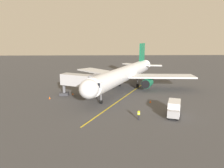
% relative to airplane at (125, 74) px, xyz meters
% --- Properties ---
extents(ground_plane, '(220.00, 220.00, 0.00)m').
position_rel_airplane_xyz_m(ground_plane, '(-0.40, -0.71, -4.00)').
color(ground_plane, '#424244').
extents(apron_lead_in_line, '(17.65, 36.11, 0.01)m').
position_rel_airplane_xyz_m(apron_lead_in_line, '(0.12, 6.25, -4.00)').
color(apron_lead_in_line, yellow).
rests_on(apron_lead_in_line, ground).
extents(airplane, '(31.67, 37.71, 11.50)m').
position_rel_airplane_xyz_m(airplane, '(0.00, 0.00, 0.00)').
color(airplane, silver).
rests_on(airplane, ground).
extents(jet_bridge, '(11.06, 7.14, 5.40)m').
position_rel_airplane_xyz_m(jet_bridge, '(9.75, 7.81, -0.24)').
color(jet_bridge, '#B7B7BC').
rests_on(jet_bridge, ground).
extents(ground_crew_marshaller, '(0.44, 0.32, 1.71)m').
position_rel_airplane_xyz_m(ground_crew_marshaller, '(-0.32, 21.46, -3.12)').
color(ground_crew_marshaller, '#23232D').
rests_on(ground_crew_marshaller, ground).
extents(box_truck_near_nose, '(3.43, 4.99, 2.62)m').
position_rel_airplane_xyz_m(box_truck_near_nose, '(-6.57, 20.00, -2.62)').
color(box_truck_near_nose, '#9E9EA3').
rests_on(box_truck_near_nose, ground).
extents(safety_cone_nose_left, '(0.32, 0.32, 0.55)m').
position_rel_airplane_xyz_m(safety_cone_nose_left, '(-7.39, 17.02, -3.73)').
color(safety_cone_nose_left, '#F2590F').
rests_on(safety_cone_nose_left, ground).
extents(safety_cone_nose_right, '(0.32, 0.32, 0.55)m').
position_rel_airplane_xyz_m(safety_cone_nose_right, '(-4.20, 12.22, -3.73)').
color(safety_cone_nose_right, '#F2590F').
rests_on(safety_cone_nose_right, ground).
extents(safety_cone_wing_port, '(0.32, 0.32, 0.55)m').
position_rel_airplane_xyz_m(safety_cone_wing_port, '(12.79, 5.48, -3.73)').
color(safety_cone_wing_port, '#F2590F').
rests_on(safety_cone_wing_port, ground).
extents(safety_cone_wing_starboard, '(0.32, 0.32, 0.55)m').
position_rel_airplane_xyz_m(safety_cone_wing_starboard, '(17.39, 8.67, -3.73)').
color(safety_cone_wing_starboard, '#F2590F').
rests_on(safety_cone_wing_starboard, ground).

